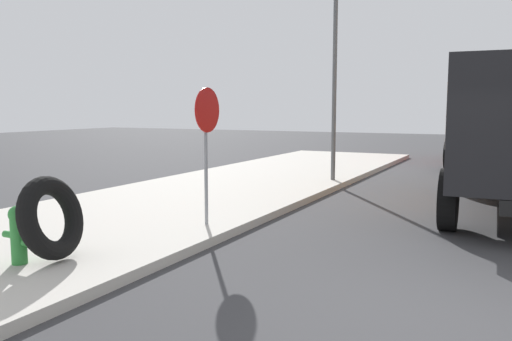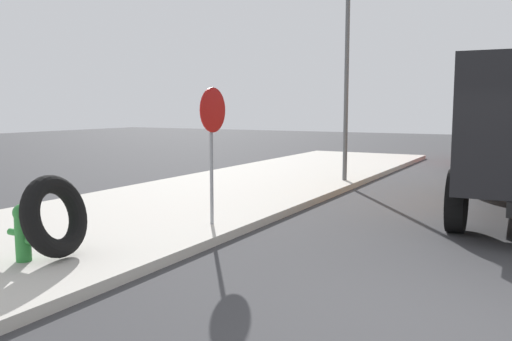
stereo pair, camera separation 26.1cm
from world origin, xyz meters
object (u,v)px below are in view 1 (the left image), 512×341
dump_truck_red (496,123)px  street_light_pole (334,87)px  stop_sign (207,130)px  loose_tire (52,218)px  fire_hydrant (19,233)px

dump_truck_red → street_light_pole: 8.28m
dump_truck_red → stop_sign: bearing=163.9°
loose_tire → dump_truck_red: (16.52, -4.65, 0.88)m
loose_tire → stop_sign: size_ratio=0.48×
loose_tire → dump_truck_red: size_ratio=0.16×
stop_sign → fire_hydrant: bearing=162.9°
fire_hydrant → dump_truck_red: 17.56m
stop_sign → street_light_pole: street_light_pole is taller
fire_hydrant → dump_truck_red: (16.83, -4.91, 1.05)m
fire_hydrant → street_light_pole: street_light_pole is taller
street_light_pole → dump_truck_red: bearing=-28.0°
fire_hydrant → stop_sign: size_ratio=0.33×
street_light_pole → fire_hydrant: bearing=173.7°
loose_tire → street_light_pole: 9.53m
stop_sign → dump_truck_red: size_ratio=0.33×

